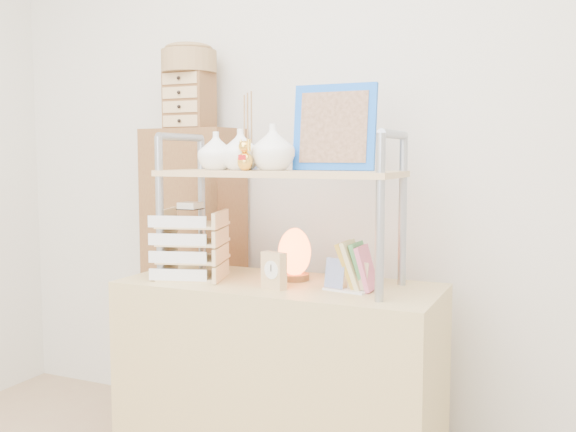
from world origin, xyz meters
name	(u,v)px	position (x,y,z in m)	size (l,w,h in m)	color
desk	(279,379)	(0.00, 1.20, 0.38)	(1.20, 0.50, 0.75)	tan
cabinet	(194,274)	(-0.61, 1.57, 0.68)	(0.45, 0.24, 1.35)	brown
hutch	(273,165)	(-0.03, 1.21, 1.19)	(0.90, 0.34, 0.74)	#8E939B
letter_tray	(192,248)	(-0.35, 1.15, 0.87)	(0.30, 0.29, 0.30)	#DBB683
salt_lamp	(295,254)	(0.03, 1.27, 0.85)	(0.13, 0.12, 0.20)	brown
desk_clock	(274,271)	(0.03, 1.09, 0.82)	(0.10, 0.07, 0.13)	tan
postcard_stand	(345,282)	(0.28, 1.16, 0.78)	(0.17, 0.07, 0.11)	white
drawer_chest	(189,101)	(-0.61, 1.55, 1.48)	(0.20, 0.16, 0.25)	brown
woven_basket	(189,62)	(-0.61, 1.55, 1.65)	(0.25, 0.25, 0.10)	#8E6440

